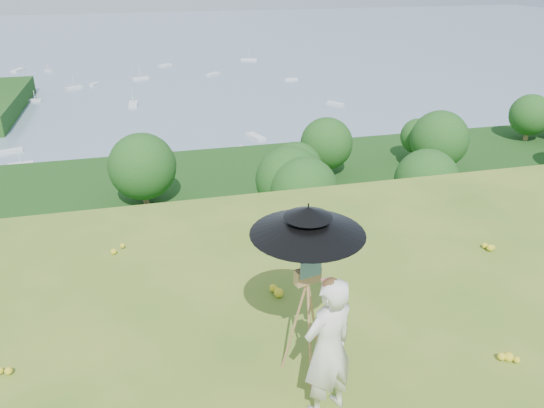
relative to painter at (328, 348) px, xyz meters
name	(u,v)px	position (x,y,z in m)	size (l,w,h in m)	color
forest_slope	(198,365)	(0.95, 33.99, -29.84)	(140.00, 56.00, 22.00)	#13390F
shoreline_tier	(171,233)	(0.95, 73.99, -36.84)	(170.00, 28.00, 8.00)	gray
bay_water	(142,57)	(0.95, 238.99, -34.84)	(700.00, 700.00, 0.00)	slate
slope_trees	(188,229)	(0.95, 33.99, -15.84)	(110.00, 50.00, 6.00)	#154616
harbor_town	(168,197)	(0.95, 73.99, -30.34)	(110.00, 22.00, 5.00)	beige
moored_boats	(107,100)	(-11.55, 159.99, -34.49)	(140.00, 140.00, 0.70)	silver
painter	(328,348)	(0.00, 0.00, 0.00)	(0.62, 0.40, 1.69)	white
field_easel	(306,318)	(-0.04, 0.61, -0.06)	(0.60, 0.60, 1.58)	brown
sun_umbrella	(307,242)	(-0.05, 0.64, 0.91)	(1.24, 1.24, 0.92)	black
painter_cap	(332,283)	(0.00, 0.00, 0.80)	(0.19, 0.23, 0.10)	#D37477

